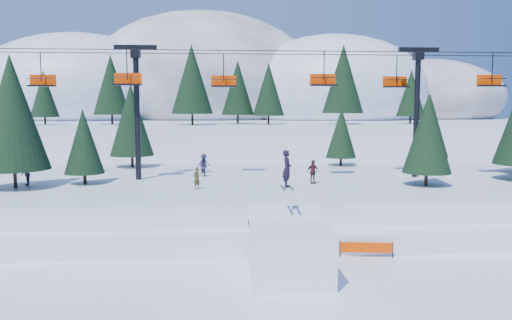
{
  "coord_description": "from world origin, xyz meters",
  "views": [
    {
      "loc": [
        -2.6,
        -20.93,
        7.99
      ],
      "look_at": [
        -0.69,
        6.0,
        5.2
      ],
      "focal_mm": 35.0,
      "sensor_mm": 36.0,
      "label": 1
    }
  ],
  "objects": [
    {
      "name": "jump_kicker",
      "position": [
        0.58,
        2.04,
        1.36
      ],
      "size": [
        3.64,
        4.96,
        5.94
      ],
      "color": "white",
      "rests_on": "ground"
    },
    {
      "name": "chairlift",
      "position": [
        1.77,
        18.05,
        9.32
      ],
      "size": [
        46.0,
        3.21,
        10.28
      ],
      "color": "black",
      "rests_on": "mid_shelf"
    },
    {
      "name": "conifer_stand",
      "position": [
        3.09,
        18.64,
        6.98
      ],
      "size": [
        62.08,
        16.68,
        9.2
      ],
      "color": "black",
      "rests_on": "mid_shelf"
    },
    {
      "name": "banner_far",
      "position": [
        8.65,
        5.86,
        0.54
      ],
      "size": [
        2.79,
        0.7,
        0.9
      ],
      "color": "black",
      "rests_on": "ground"
    },
    {
      "name": "mountain_ridge",
      "position": [
        -5.09,
        73.36,
        9.64
      ],
      "size": [
        119.0,
        60.03,
        26.46
      ],
      "color": "white",
      "rests_on": "ground"
    },
    {
      "name": "mid_shelf",
      "position": [
        0.0,
        18.0,
        1.25
      ],
      "size": [
        70.0,
        22.0,
        2.5
      ],
      "primitive_type": "cube",
      "color": "white",
      "rests_on": "ground"
    },
    {
      "name": "berm",
      "position": [
        0.0,
        8.0,
        0.55
      ],
      "size": [
        70.0,
        6.0,
        1.1
      ],
      "primitive_type": "cube",
      "color": "white",
      "rests_on": "ground"
    },
    {
      "name": "distant_skiers",
      "position": [
        -2.26,
        18.15,
        3.31
      ],
      "size": [
        33.87,
        9.43,
        1.75
      ],
      "color": "#312449",
      "rests_on": "mid_shelf"
    },
    {
      "name": "ground",
      "position": [
        0.0,
        0.0,
        0.0
      ],
      "size": [
        160.0,
        160.0,
        0.0
      ],
      "primitive_type": "plane",
      "color": "white",
      "rests_on": "ground"
    },
    {
      "name": "banner_near",
      "position": [
        5.17,
        4.76,
        0.54
      ],
      "size": [
        2.84,
        0.42,
        0.9
      ],
      "color": "black",
      "rests_on": "ground"
    }
  ]
}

